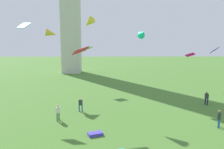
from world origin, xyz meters
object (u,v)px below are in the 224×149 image
Objects in this scene: kite_flying_3 at (89,23)px; kite_flying_4 at (51,34)px; kite_flying_0 at (88,48)px; kite_flying_6 at (24,26)px; person_2 at (81,104)px; kite_flying_2 at (190,55)px; kite_bundle_1 at (95,134)px; kite_flying_7 at (215,50)px; person_1 at (58,112)px; kite_flying_5 at (143,34)px; person_0 at (219,118)px; person_3 at (207,97)px; kite_flying_1 at (81,51)px.

kite_flying_3 reaches higher than kite_flying_4.
kite_flying_6 is (-7.48, -10.43, 3.32)m from kite_flying_0.
person_2 is 0.85× the size of kite_flying_2.
kite_bundle_1 is (1.36, -11.07, -11.09)m from kite_flying_3.
kite_flying_3 is at bearing -29.34° from kite_flying_7.
kite_flying_3 is (0.89, 3.81, 10.26)m from person_2.
kite_flying_2 reaches higher than person_2.
kite_flying_7 is (21.01, 8.16, 6.47)m from person_1.
kite_flying_7 is (18.01, 1.11, -3.73)m from kite_flying_3.
kite_flying_5 is 10.68m from kite_flying_7.
person_0 reaches higher than kite_bundle_1.
kite_flying_5 is 1.36× the size of kite_flying_7.
kite_bundle_1 is (-16.66, -12.18, -7.36)m from kite_flying_7.
kite_bundle_1 is (2.24, -7.26, -0.83)m from person_2.
kite_flying_5 is (-8.52, 3.75, 8.83)m from person_3.
kite_flying_2 is at bearing -124.75° from kite_flying_7.
kite_flying_4 is 24.95m from kite_flying_7.
kite_bundle_1 is (-12.50, -1.70, -0.91)m from person_0.
person_2 is 0.90× the size of kite_flying_0.
person_2 is at bearing 49.94° from kite_flying_0.
person_1 is at bearing 168.95° from kite_flying_1.
kite_flying_1 reaches higher than person_2.
person_3 is 0.94× the size of kite_flying_1.
person_2 is 12.87m from kite_flying_6.
kite_bundle_1 is at bearing -75.76° from person_3.
kite_flying_2 is at bearing -90.72° from kite_flying_4.
kite_flying_7 is at bearing -14.49° from kite_flying_5.
kite_flying_5 reaches higher than kite_flying_2.
kite_flying_6 reaches higher than kite_flying_7.
kite_flying_6 is at bearing -174.76° from kite_flying_5.
kite_flying_4 is at bearing 163.35° from kite_flying_5.
kite_flying_1 is at bearing 110.08° from kite_bundle_1.
kite_flying_0 is 0.93× the size of kite_flying_6.
person_0 is 16.10m from kite_flying_5.
person_0 is 0.91× the size of kite_flying_6.
kite_flying_5 is 0.98× the size of kite_flying_6.
kite_flying_7 reaches higher than person_0.
person_3 is 26.67m from kite_flying_6.
person_1 is at bearing 115.66° from person_0.
person_1 reaches higher than kite_bundle_1.
kite_flying_5 is at bearing -41.17° from kite_flying_7.
kite_flying_4 is (-5.57, 9.04, 9.01)m from person_2.
person_2 is 0.77× the size of kite_flying_4.
kite_flying_3 reaches higher than kite_flying_5.
person_0 is 19.58m from kite_flying_3.
kite_flying_2 is 29.92m from kite_flying_6.
person_1 is 0.96× the size of kite_flying_0.
person_1 is 16.93m from kite_flying_5.
person_1 is 0.92× the size of kite_flying_5.
kite_flying_0 is at bearing 96.71° from kite_bundle_1.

